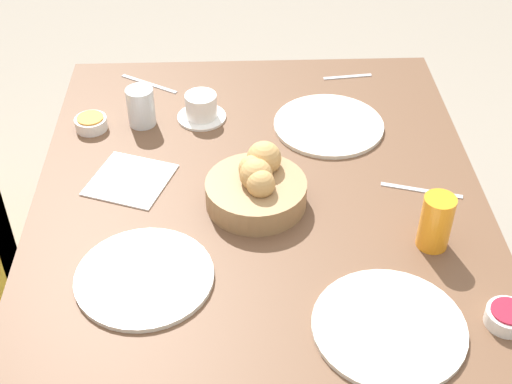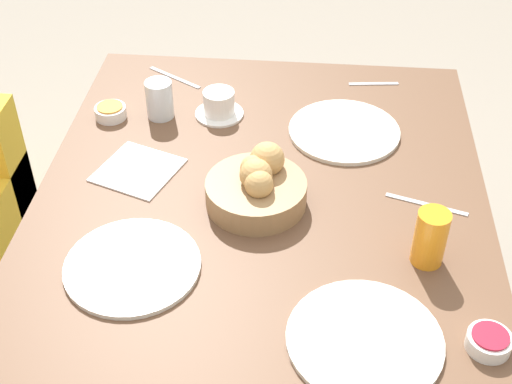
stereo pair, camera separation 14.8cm
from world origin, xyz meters
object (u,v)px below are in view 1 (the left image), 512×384
(knife_silver, at_px, (421,190))
(water_tumbler, at_px, (141,107))
(coffee_cup, at_px, (201,108))
(jam_bowl_berry, at_px, (507,317))
(spoon_coffee, at_px, (348,77))
(bread_basket, at_px, (257,186))
(juice_glass, at_px, (436,222))
(plate_near_left, at_px, (389,327))
(plate_far_center, at_px, (144,277))
(plate_near_right, at_px, (329,125))
(jam_bowl_honey, at_px, (91,123))
(napkin, at_px, (130,180))
(fork_silver, at_px, (149,84))

(knife_silver, bearing_deg, water_tumbler, 65.60)
(coffee_cup, height_order, jam_bowl_berry, coffee_cup)
(coffee_cup, xyz_separation_m, spoon_coffee, (0.18, -0.38, -0.03))
(bread_basket, height_order, juice_glass, juice_glass)
(plate_near_left, height_order, plate_far_center, same)
(plate_near_right, bearing_deg, plate_near_left, -176.96)
(knife_silver, bearing_deg, plate_near_right, 34.54)
(juice_glass, bearing_deg, jam_bowl_berry, -157.18)
(jam_bowl_honey, bearing_deg, plate_near_left, -136.58)
(juice_glass, distance_m, napkin, 0.65)
(jam_bowl_berry, bearing_deg, juice_glass, 22.82)
(knife_silver, bearing_deg, plate_near_left, 159.62)
(coffee_cup, bearing_deg, spoon_coffee, -64.79)
(plate_near_left, xyz_separation_m, juice_glass, (0.21, -0.12, 0.05))
(bread_basket, bearing_deg, plate_near_left, -148.44)
(napkin, bearing_deg, knife_silver, -95.35)
(bread_basket, bearing_deg, coffee_cup, 21.05)
(fork_silver, bearing_deg, spoon_coffee, -88.19)
(bread_basket, height_order, fork_silver, bread_basket)
(coffee_cup, height_order, fork_silver, coffee_cup)
(plate_far_center, distance_m, fork_silver, 0.70)
(plate_far_center, height_order, knife_silver, plate_far_center)
(juice_glass, relative_size, jam_bowl_berry, 1.53)
(spoon_coffee, bearing_deg, plate_near_right, 161.36)
(water_tumbler, xyz_separation_m, knife_silver, (-0.28, -0.62, -0.05))
(plate_near_right, distance_m, napkin, 0.49)
(plate_near_left, relative_size, plate_far_center, 1.04)
(plate_far_center, xyz_separation_m, jam_bowl_honey, (0.50, 0.17, 0.01))
(bread_basket, xyz_separation_m, knife_silver, (0.02, -0.35, -0.04))
(juice_glass, height_order, water_tumbler, juice_glass)
(bread_basket, xyz_separation_m, juice_glass, (-0.14, -0.34, 0.02))
(juice_glass, height_order, fork_silver, juice_glass)
(plate_far_center, relative_size, water_tumbler, 2.74)
(plate_far_center, bearing_deg, spoon_coffee, -33.75)
(plate_far_center, relative_size, coffee_cup, 2.18)
(water_tumbler, relative_size, napkin, 0.46)
(coffee_cup, distance_m, jam_bowl_berry, 0.86)
(juice_glass, xyz_separation_m, water_tumbler, (0.45, 0.60, -0.01))
(plate_near_right, bearing_deg, plate_far_center, 140.47)
(bread_basket, height_order, water_tumbler, bread_basket)
(juice_glass, bearing_deg, jam_bowl_honey, 59.43)
(plate_near_left, bearing_deg, bread_basket, 31.56)
(plate_near_left, relative_size, water_tumbler, 2.85)
(plate_near_left, height_order, jam_bowl_berry, jam_bowl_berry)
(jam_bowl_honey, relative_size, spoon_coffee, 0.59)
(plate_near_right, xyz_separation_m, plate_far_center, (-0.49, 0.40, 0.00))
(fork_silver, relative_size, spoon_coffee, 1.17)
(plate_near_left, relative_size, jam_bowl_honey, 3.53)
(knife_silver, relative_size, napkin, 0.81)
(fork_silver, relative_size, napkin, 0.73)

